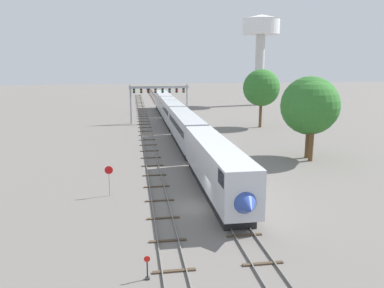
{
  "coord_description": "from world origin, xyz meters",
  "views": [
    {
      "loc": [
        -5.62,
        -30.53,
        12.17
      ],
      "look_at": [
        1.0,
        12.0,
        3.0
      ],
      "focal_mm": 35.71,
      "sensor_mm": 36.0,
      "label": 1
    }
  ],
  "objects_px": {
    "water_tower": "(261,33)",
    "stop_sign": "(109,177)",
    "switch_stand": "(147,271)",
    "passenger_train": "(177,119)",
    "signal_gantry": "(159,94)",
    "trackside_tree_mid": "(314,107)",
    "trackside_tree_right": "(261,88)",
    "trackside_tree_left": "(310,106)"
  },
  "relations": [
    {
      "from": "passenger_train",
      "to": "switch_stand",
      "type": "relative_size",
      "value": 57.04
    },
    {
      "from": "signal_gantry",
      "to": "stop_sign",
      "type": "distance_m",
      "value": 44.29
    },
    {
      "from": "switch_stand",
      "to": "stop_sign",
      "type": "xyz_separation_m",
      "value": [
        -2.9,
        14.68,
        1.35
      ]
    },
    {
      "from": "switch_stand",
      "to": "trackside_tree_mid",
      "type": "xyz_separation_m",
      "value": [
        21.53,
        24.08,
        6.35
      ]
    },
    {
      "from": "signal_gantry",
      "to": "trackside_tree_right",
      "type": "xyz_separation_m",
      "value": [
        18.8,
        -8.22,
        1.63
      ]
    },
    {
      "from": "stop_sign",
      "to": "signal_gantry",
      "type": "bearing_deg",
      "value": 79.88
    },
    {
      "from": "trackside_tree_mid",
      "to": "trackside_tree_right",
      "type": "height_order",
      "value": "trackside_tree_right"
    },
    {
      "from": "signal_gantry",
      "to": "trackside_tree_mid",
      "type": "bearing_deg",
      "value": -63.88
    },
    {
      "from": "passenger_train",
      "to": "signal_gantry",
      "type": "height_order",
      "value": "signal_gantry"
    },
    {
      "from": "water_tower",
      "to": "stop_sign",
      "type": "xyz_separation_m",
      "value": [
        -39.07,
        -73.69,
        -18.58
      ]
    },
    {
      "from": "trackside_tree_left",
      "to": "passenger_train",
      "type": "bearing_deg",
      "value": 126.16
    },
    {
      "from": "switch_stand",
      "to": "stop_sign",
      "type": "distance_m",
      "value": 15.02
    },
    {
      "from": "passenger_train",
      "to": "trackside_tree_mid",
      "type": "height_order",
      "value": "trackside_tree_mid"
    },
    {
      "from": "switch_stand",
      "to": "trackside_tree_mid",
      "type": "bearing_deg",
      "value": 48.21
    },
    {
      "from": "passenger_train",
      "to": "water_tower",
      "type": "distance_m",
      "value": 54.56
    },
    {
      "from": "passenger_train",
      "to": "signal_gantry",
      "type": "relative_size",
      "value": 6.88
    },
    {
      "from": "switch_stand",
      "to": "stop_sign",
      "type": "bearing_deg",
      "value": 101.18
    },
    {
      "from": "switch_stand",
      "to": "stop_sign",
      "type": "relative_size",
      "value": 0.51
    },
    {
      "from": "passenger_train",
      "to": "switch_stand",
      "type": "distance_m",
      "value": 46.38
    },
    {
      "from": "switch_stand",
      "to": "trackside_tree_mid",
      "type": "relative_size",
      "value": 0.15
    },
    {
      "from": "trackside_tree_left",
      "to": "trackside_tree_right",
      "type": "relative_size",
      "value": 0.96
    },
    {
      "from": "water_tower",
      "to": "switch_stand",
      "type": "xyz_separation_m",
      "value": [
        -36.17,
        -88.37,
        -19.94
      ]
    },
    {
      "from": "trackside_tree_left",
      "to": "trackside_tree_right",
      "type": "height_order",
      "value": "trackside_tree_right"
    },
    {
      "from": "trackside_tree_right",
      "to": "passenger_train",
      "type": "bearing_deg",
      "value": -166.11
    },
    {
      "from": "signal_gantry",
      "to": "switch_stand",
      "type": "xyz_separation_m",
      "value": [
        -4.85,
        -58.1,
        -5.39
      ]
    },
    {
      "from": "passenger_train",
      "to": "trackside_tree_mid",
      "type": "relative_size",
      "value": 8.28
    },
    {
      "from": "water_tower",
      "to": "trackside_tree_mid",
      "type": "distance_m",
      "value": 67.32
    },
    {
      "from": "passenger_train",
      "to": "stop_sign",
      "type": "distance_m",
      "value": 32.69
    },
    {
      "from": "passenger_train",
      "to": "trackside_tree_right",
      "type": "bearing_deg",
      "value": 13.89
    },
    {
      "from": "switch_stand",
      "to": "water_tower",
      "type": "bearing_deg",
      "value": 67.74
    },
    {
      "from": "passenger_train",
      "to": "trackside_tree_right",
      "type": "distance_m",
      "value": 17.75
    },
    {
      "from": "trackside_tree_left",
      "to": "signal_gantry",
      "type": "bearing_deg",
      "value": 117.59
    },
    {
      "from": "water_tower",
      "to": "signal_gantry",
      "type": "bearing_deg",
      "value": -135.98
    },
    {
      "from": "water_tower",
      "to": "trackside_tree_right",
      "type": "height_order",
      "value": "water_tower"
    },
    {
      "from": "signal_gantry",
      "to": "trackside_tree_left",
      "type": "distance_m",
      "value": 36.58
    },
    {
      "from": "trackside_tree_right",
      "to": "signal_gantry",
      "type": "bearing_deg",
      "value": 156.4
    },
    {
      "from": "switch_stand",
      "to": "trackside_tree_mid",
      "type": "height_order",
      "value": "trackside_tree_mid"
    },
    {
      "from": "trackside_tree_right",
      "to": "trackside_tree_mid",
      "type": "bearing_deg",
      "value": -94.71
    },
    {
      "from": "stop_sign",
      "to": "trackside_tree_left",
      "type": "xyz_separation_m",
      "value": [
        24.69,
        11.01,
        4.96
      ]
    },
    {
      "from": "switch_stand",
      "to": "trackside_tree_left",
      "type": "distance_m",
      "value": 34.27
    },
    {
      "from": "trackside_tree_right",
      "to": "switch_stand",
      "type": "bearing_deg",
      "value": -115.37
    },
    {
      "from": "stop_sign",
      "to": "trackside_tree_right",
      "type": "height_order",
      "value": "trackside_tree_right"
    }
  ]
}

